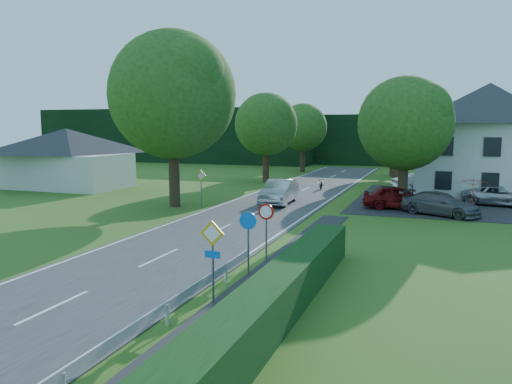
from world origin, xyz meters
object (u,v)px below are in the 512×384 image
at_px(parked_car_grey, 441,204).
at_px(parked_car_red, 398,197).
at_px(streetlight, 400,140).
at_px(parasol, 473,193).
at_px(moving_car, 279,192).
at_px(parked_car_silver_a, 422,183).
at_px(motorcycle, 321,184).
at_px(parked_car_silver_b, 500,196).

bearing_deg(parked_car_grey, parked_car_red, 83.87).
distance_m(streetlight, parasol, 5.84).
height_order(moving_car, parked_car_red, moving_car).
height_order(streetlight, parasol, streetlight).
bearing_deg(parked_car_silver_a, parasol, -178.92).
relative_size(motorcycle, parked_car_silver_a, 0.38).
distance_m(moving_car, parked_car_red, 7.95).
distance_m(parked_car_grey, parasol, 3.74).
height_order(parked_car_silver_a, parked_car_grey, parked_car_silver_a).
xyz_separation_m(motorcycle, parked_car_red, (6.89, -8.02, 0.29)).
relative_size(parked_car_grey, parked_car_silver_b, 0.99).
bearing_deg(streetlight, parasol, -3.87).
bearing_deg(parasol, streetlight, 176.13).
relative_size(streetlight, parasol, 3.58).
height_order(streetlight, parked_car_grey, streetlight).
xyz_separation_m(moving_car, motorcycle, (1.04, 8.65, -0.36)).
xyz_separation_m(streetlight, parasol, (4.73, -0.32, -3.42)).
bearing_deg(moving_car, parked_car_red, 1.14).
distance_m(motorcycle, parked_car_red, 10.58).
xyz_separation_m(moving_car, parked_car_silver_b, (14.33, 4.43, -0.17)).
bearing_deg(parked_car_red, parked_car_silver_b, -68.86).
bearing_deg(parked_car_silver_b, moving_car, 117.05).
relative_size(motorcycle, parked_car_grey, 0.38).
distance_m(motorcycle, parked_car_silver_a, 8.20).
distance_m(parked_car_silver_a, parked_car_silver_b, 7.28).
xyz_separation_m(parked_car_red, parasol, (4.56, 1.62, 0.24)).
xyz_separation_m(streetlight, parked_car_silver_b, (6.57, 1.86, -3.76)).
distance_m(moving_car, parked_car_silver_b, 15.00).
distance_m(parked_car_red, parked_car_silver_b, 7.45).
height_order(parked_car_grey, parasol, parasol).
bearing_deg(parked_car_silver_a, parked_car_silver_b, -158.21).
bearing_deg(streetlight, motorcycle, 137.89).
distance_m(moving_car, parasol, 12.69).
height_order(parked_car_red, parked_car_silver_b, parked_car_red).
bearing_deg(parked_car_silver_a, parked_car_red, 148.76).
height_order(parked_car_red, parked_car_grey, parked_car_red).
xyz_separation_m(moving_car, parked_car_grey, (10.54, -0.93, -0.15)).
height_order(motorcycle, parasol, parasol).
height_order(motorcycle, parked_car_silver_a, parked_car_silver_a).
bearing_deg(moving_car, streetlight, 14.94).
bearing_deg(parked_car_red, parked_car_grey, -130.30).
distance_m(parked_car_silver_b, parasol, 2.87).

